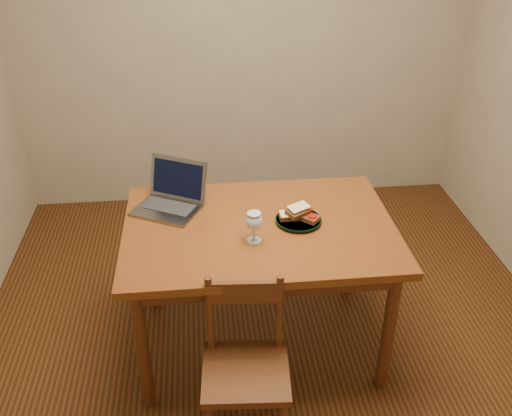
{
  "coord_description": "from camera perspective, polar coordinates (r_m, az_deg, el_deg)",
  "views": [
    {
      "loc": [
        -0.32,
        -2.33,
        2.21
      ],
      "look_at": [
        -0.07,
        0.03,
        0.8
      ],
      "focal_mm": 40.0,
      "sensor_mm": 36.0,
      "label": 1
    }
  ],
  "objects": [
    {
      "name": "laptop",
      "position": [
        2.9,
        -8.42,
        1.29
      ],
      "size": [
        0.41,
        0.4,
        0.23
      ],
      "rotation": [
        0.0,
        0.0,
        -0.48
      ],
      "color": "slate",
      "rests_on": "table"
    },
    {
      "name": "front_wall",
      "position": [
        1.2,
        12.46,
        -19.28
      ],
      "size": [
        3.2,
        0.02,
        2.6
      ],
      "primitive_type": "cube",
      "color": "gray",
      "rests_on": "floor"
    },
    {
      "name": "plate",
      "position": [
        2.77,
        4.26,
        -1.25
      ],
      "size": [
        0.22,
        0.22,
        0.02
      ],
      "primitive_type": "cylinder",
      "color": "black",
      "rests_on": "table"
    },
    {
      "name": "back_wall",
      "position": [
        4.06,
        -1.35,
        17.71
      ],
      "size": [
        3.2,
        0.02,
        2.6
      ],
      "primitive_type": "cube",
      "color": "gray",
      "rests_on": "floor"
    },
    {
      "name": "milk_glass",
      "position": [
        2.59,
        -0.2,
        -1.91
      ],
      "size": [
        0.08,
        0.08,
        0.15
      ],
      "primitive_type": null,
      "color": "white",
      "rests_on": "table"
    },
    {
      "name": "sandwich_cheese",
      "position": [
        2.76,
        3.47,
        -0.71
      ],
      "size": [
        0.11,
        0.07,
        0.03
      ],
      "primitive_type": null,
      "rotation": [
        0.0,
        0.0,
        0.02
      ],
      "color": "#381E0C",
      "rests_on": "plate"
    },
    {
      "name": "sandwich_top",
      "position": [
        2.74,
        4.28,
        -0.24
      ],
      "size": [
        0.14,
        0.12,
        0.04
      ],
      "primitive_type": null,
      "rotation": [
        0.0,
        0.0,
        0.59
      ],
      "color": "#381E0C",
      "rests_on": "plate"
    },
    {
      "name": "floor",
      "position": [
        3.24,
        1.4,
        -12.65
      ],
      "size": [
        3.2,
        3.2,
        0.02
      ],
      "primitive_type": "cube",
      "color": "black",
      "rests_on": "ground"
    },
    {
      "name": "sandwich_tomato",
      "position": [
        2.75,
        5.19,
        -0.84
      ],
      "size": [
        0.13,
        0.12,
        0.03
      ],
      "primitive_type": null,
      "rotation": [
        0.0,
        0.0,
        -0.74
      ],
      "color": "#381E0C",
      "rests_on": "plate"
    },
    {
      "name": "table",
      "position": [
        2.79,
        0.33,
        -3.25
      ],
      "size": [
        1.3,
        0.9,
        0.74
      ],
      "color": "#51250D",
      "rests_on": "floor"
    },
    {
      "name": "chair",
      "position": [
        2.49,
        -1.06,
        -15.02
      ],
      "size": [
        0.39,
        0.37,
        0.39
      ],
      "rotation": [
        0.0,
        0.0,
        -0.07
      ],
      "color": "#43200E",
      "rests_on": "floor"
    }
  ]
}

